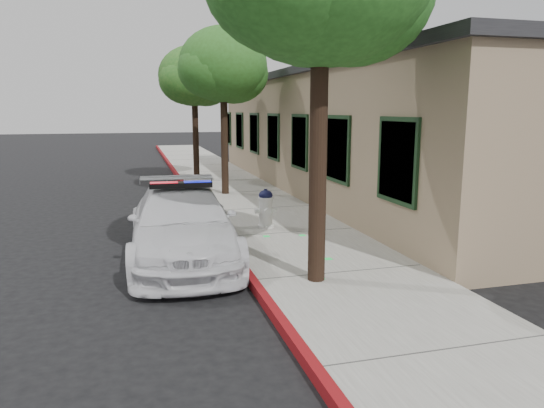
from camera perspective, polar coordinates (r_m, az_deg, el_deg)
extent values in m
plane|color=black|center=(8.51, -2.47, -9.51)|extent=(120.00, 120.00, 0.00)
cube|color=gray|center=(11.66, 1.90, -3.56)|extent=(3.20, 60.00, 0.15)
cube|color=maroon|center=(11.31, -5.59, -4.02)|extent=(0.14, 60.00, 0.16)
cube|color=#887259|center=(18.83, 11.48, 7.56)|extent=(7.00, 20.00, 4.00)
cube|color=black|center=(18.85, 11.72, 14.01)|extent=(7.30, 20.30, 0.24)
cube|color=black|center=(10.13, 13.92, 4.76)|extent=(0.08, 1.48, 1.68)
cube|color=black|center=(12.82, 7.37, 6.14)|extent=(0.08, 1.48, 1.68)
cube|color=black|center=(15.63, 3.11, 7.00)|extent=(0.08, 1.48, 1.68)
cube|color=black|center=(18.49, 0.15, 7.56)|extent=(0.08, 1.48, 1.68)
cube|color=black|center=(21.40, -2.02, 7.97)|extent=(0.08, 1.48, 1.68)
cube|color=black|center=(24.32, -3.67, 8.26)|extent=(0.08, 1.48, 1.68)
cube|color=black|center=(27.26, -4.97, 8.49)|extent=(0.08, 1.48, 1.68)
imported|color=silver|center=(10.09, -10.07, -2.23)|extent=(2.21, 5.01, 1.43)
cube|color=black|center=(9.95, -10.21, 2.13)|extent=(1.21, 0.33, 0.10)
cube|color=red|center=(9.94, -12.05, 2.09)|extent=(0.53, 0.26, 0.11)
cube|color=#0D15E3|center=(9.96, -8.37, 2.23)|extent=(0.53, 0.26, 0.11)
cylinder|color=white|center=(12.11, -0.71, -2.49)|extent=(0.39, 0.39, 0.07)
cylinder|color=white|center=(12.03, -0.71, -0.89)|extent=(0.32, 0.32, 0.62)
cylinder|color=white|center=(11.97, -0.72, 0.68)|extent=(0.36, 0.36, 0.05)
ellipsoid|color=black|center=(11.96, -0.72, 1.01)|extent=(0.33, 0.33, 0.25)
cylinder|color=black|center=(11.94, -0.72, 1.54)|extent=(0.08, 0.08, 0.07)
cylinder|color=white|center=(11.98, -1.61, -0.80)|extent=(0.14, 0.13, 0.12)
cylinder|color=white|center=(12.08, 0.17, -0.71)|extent=(0.14, 0.13, 0.12)
cylinder|color=white|center=(11.84, -0.49, -0.82)|extent=(0.16, 0.14, 0.16)
cylinder|color=black|center=(8.09, 5.20, 4.67)|extent=(0.28, 0.28, 3.89)
cylinder|color=black|center=(16.89, -5.37, 6.86)|extent=(0.24, 0.24, 3.38)
ellipsoid|color=#265219|center=(16.92, -5.52, 15.39)|extent=(2.83, 2.83, 2.41)
ellipsoid|color=#265219|center=(17.21, -4.34, 14.41)|extent=(2.28, 2.28, 1.94)
ellipsoid|color=#265219|center=(16.69, -6.74, 14.80)|extent=(2.19, 2.19, 1.86)
cylinder|color=black|center=(20.77, -8.58, 7.29)|extent=(0.24, 0.24, 3.25)
ellipsoid|color=#1B561B|center=(20.78, -8.77, 14.08)|extent=(2.78, 2.78, 2.37)
ellipsoid|color=#1B561B|center=(21.00, -7.51, 13.31)|extent=(2.13, 2.13, 1.81)
ellipsoid|color=#1B561B|center=(20.46, -9.47, 13.59)|extent=(2.23, 2.23, 1.89)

